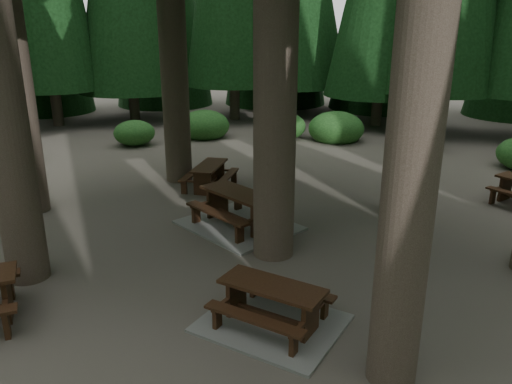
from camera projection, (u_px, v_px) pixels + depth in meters
The scene contains 5 objects.
ground at pixel (236, 249), 10.76m from camera, with size 80.00×80.00×0.00m, color #585147.
picnic_table_a at pixel (272, 312), 7.95m from camera, with size 2.19×1.83×0.73m.
picnic_table_b at pixel (210, 173), 14.62m from camera, with size 1.75×1.97×0.72m.
picnic_table_c at pixel (239, 214), 11.87m from camera, with size 3.09×2.81×0.87m.
shrub_ring at pixel (281, 226), 10.92m from camera, with size 23.86×24.64×1.49m.
Camera 1 is at (5.16, -8.35, 4.58)m, focal length 35.00 mm.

